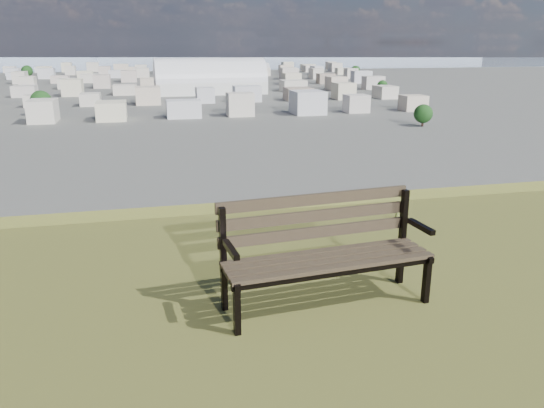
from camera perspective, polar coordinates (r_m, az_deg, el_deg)
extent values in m
cube|color=#3C3122|center=(4.21, 7.04, -6.83)|extent=(1.72, 0.23, 0.03)
cube|color=#3C3122|center=(4.31, 6.39, -6.25)|extent=(1.72, 0.23, 0.03)
cube|color=#3C3122|center=(4.41, 5.77, -5.70)|extent=(1.72, 0.23, 0.03)
cube|color=#3C3122|center=(4.50, 5.18, -5.17)|extent=(1.72, 0.23, 0.03)
cube|color=#3C3122|center=(4.51, 4.84, -3.02)|extent=(1.72, 0.19, 0.10)
cube|color=#3C3122|center=(4.49, 4.77, -1.26)|extent=(1.72, 0.19, 0.10)
cube|color=#3C3122|center=(4.47, 4.69, 0.52)|extent=(1.72, 0.19, 0.10)
cube|color=black|center=(4.03, -3.79, -11.19)|extent=(0.05, 0.06, 0.42)
cube|color=black|center=(4.30, -5.25, -6.01)|extent=(0.05, 0.06, 0.88)
cube|color=black|center=(4.12, -4.52, -7.76)|extent=(0.09, 0.48, 0.05)
cube|color=black|center=(3.98, -4.43, -4.91)|extent=(0.08, 0.35, 0.04)
cube|color=black|center=(4.67, 16.30, -7.77)|extent=(0.05, 0.06, 0.42)
cube|color=black|center=(4.90, 13.84, -3.49)|extent=(0.05, 0.06, 0.88)
cube|color=black|center=(4.75, 15.19, -4.89)|extent=(0.09, 0.48, 0.05)
cube|color=black|center=(4.63, 15.74, -2.35)|extent=(0.08, 0.35, 0.04)
cube|color=black|center=(4.22, 7.07, -7.41)|extent=(1.72, 0.19, 0.04)
cube|color=black|center=(4.53, 5.11, -5.63)|extent=(1.72, 0.19, 0.04)
cone|color=brown|center=(6.70, 13.31, -1.05)|extent=(0.08, 0.08, 0.18)
cube|color=silver|center=(301.35, -6.66, 12.34)|extent=(60.11, 26.51, 6.62)
cylinder|color=white|center=(301.10, -6.68, 12.97)|extent=(60.11, 26.51, 25.14)
cube|color=#C2B1A6|center=(206.92, -23.34, 9.07)|extent=(11.00, 11.00, 7.00)
cube|color=beige|center=(204.18, -16.63, 9.65)|extent=(11.00, 11.00, 7.00)
cube|color=silver|center=(204.24, -9.81, 10.10)|extent=(11.00, 11.00, 7.00)
cube|color=beige|center=(207.10, -3.06, 10.42)|extent=(11.00, 11.00, 7.00)
cube|color=gray|center=(212.65, 3.42, 10.58)|extent=(11.00, 11.00, 7.00)
cube|color=beige|center=(220.68, 9.51, 10.62)|extent=(11.00, 11.00, 7.00)
cube|color=beige|center=(230.94, 15.11, 10.55)|extent=(11.00, 11.00, 7.00)
cube|color=silver|center=(257.99, -24.21, 10.28)|extent=(11.00, 11.00, 7.00)
cube|color=beige|center=(254.67, -18.83, 10.78)|extent=(11.00, 11.00, 7.00)
cube|color=gray|center=(253.58, -13.34, 11.20)|extent=(11.00, 11.00, 7.00)
cube|color=beige|center=(254.77, -7.84, 11.51)|extent=(11.00, 11.00, 7.00)
cube|color=beige|center=(258.18, -2.42, 11.72)|extent=(11.00, 11.00, 7.00)
cube|color=beige|center=(263.75, 2.82, 11.83)|extent=(11.00, 11.00, 7.00)
cube|color=#C2B1A6|center=(271.33, 7.80, 11.84)|extent=(11.00, 11.00, 7.00)
cube|color=beige|center=(280.77, 12.48, 11.77)|extent=(11.00, 11.00, 7.00)
cube|color=beige|center=(309.18, -24.80, 11.09)|extent=(11.00, 11.00, 7.00)
cube|color=beige|center=(305.47, -20.31, 11.53)|extent=(11.00, 11.00, 7.00)
cube|color=beige|center=(303.62, -15.73, 11.91)|extent=(11.00, 11.00, 7.00)
cube|color=#C2B1A6|center=(303.66, -11.11, 12.22)|extent=(11.00, 11.00, 7.00)
cube|color=beige|center=(305.59, -6.51, 12.45)|extent=(11.00, 11.00, 7.00)
cube|color=silver|center=(309.38, -1.99, 12.60)|extent=(11.00, 11.00, 7.00)
cube|color=beige|center=(314.96, 2.41, 12.67)|extent=(11.00, 11.00, 7.00)
cube|color=gray|center=(322.23, 6.62, 12.67)|extent=(11.00, 11.00, 7.00)
cube|color=beige|center=(331.08, 10.63, 12.62)|extent=(11.00, 11.00, 7.00)
cube|color=beige|center=(360.43, -25.22, 11.66)|extent=(11.00, 11.00, 7.00)
cube|color=silver|center=(356.45, -21.38, 12.06)|extent=(11.00, 11.00, 7.00)
cube|color=beige|center=(354.05, -17.45, 12.41)|extent=(11.00, 11.00, 7.00)
cube|color=gray|center=(353.27, -13.48, 12.70)|extent=(11.00, 11.00, 7.00)
cube|color=beige|center=(354.12, -9.50, 12.94)|extent=(11.00, 11.00, 7.00)
cube|color=beige|center=(356.59, -5.55, 13.11)|extent=(11.00, 11.00, 7.00)
cube|color=beige|center=(360.64, -1.67, 13.23)|extent=(11.00, 11.00, 7.00)
cube|color=#C2B1A6|center=(366.22, 2.11, 13.28)|extent=(11.00, 11.00, 7.00)
cube|color=beige|center=(373.26, 5.76, 13.28)|extent=(11.00, 11.00, 7.00)
cube|color=silver|center=(381.69, 9.27, 13.23)|extent=(11.00, 11.00, 7.00)
cube|color=beige|center=(411.72, -25.54, 12.10)|extent=(11.00, 11.00, 7.00)
cube|color=beige|center=(407.54, -22.17, 12.45)|extent=(11.00, 11.00, 7.00)
cube|color=#C2B1A6|center=(404.73, -18.74, 12.77)|extent=(11.00, 11.00, 7.00)
cube|color=beige|center=(403.34, -15.27, 13.05)|extent=(11.00, 11.00, 7.00)
cube|color=silver|center=(403.37, -11.78, 13.29)|extent=(11.00, 11.00, 7.00)
cube|color=beige|center=(404.82, -8.29, 13.47)|extent=(11.00, 11.00, 7.00)
cube|color=gray|center=(407.69, -4.83, 13.61)|extent=(11.00, 11.00, 7.00)
cube|color=beige|center=(411.94, -1.44, 13.70)|extent=(11.00, 11.00, 7.00)
cube|color=beige|center=(417.52, 1.88, 13.74)|extent=(11.00, 11.00, 7.00)
cube|color=beige|center=(424.40, 5.11, 13.73)|extent=(11.00, 11.00, 7.00)
cube|color=#C2B1A6|center=(432.49, 8.22, 13.69)|extent=(11.00, 11.00, 7.00)
cube|color=gray|center=(463.05, -25.79, 12.43)|extent=(11.00, 11.00, 7.00)
cube|color=beige|center=(458.70, -22.80, 12.76)|extent=(11.00, 11.00, 7.00)
cube|color=beige|center=(455.58, -19.75, 13.05)|extent=(11.00, 11.00, 7.00)
cube|color=beige|center=(453.70, -16.67, 13.32)|extent=(11.00, 11.00, 7.00)
cube|color=#C2B1A6|center=(453.10, -13.56, 13.54)|extent=(11.00, 11.00, 7.00)
cube|color=beige|center=(453.76, -10.44, 13.73)|extent=(11.00, 11.00, 7.00)
cube|color=silver|center=(455.69, -7.34, 13.88)|extent=(11.00, 11.00, 7.00)
cube|color=beige|center=(458.86, -4.27, 13.99)|extent=(11.00, 11.00, 7.00)
cube|color=gray|center=(463.26, -1.25, 14.06)|extent=(11.00, 11.00, 7.00)
cube|color=beige|center=(468.85, 1.71, 14.09)|extent=(11.00, 11.00, 7.00)
cube|color=beige|center=(475.59, 4.59, 14.09)|extent=(11.00, 11.00, 7.00)
cube|color=beige|center=(483.42, 7.38, 14.05)|extent=(11.00, 11.00, 7.00)
cube|color=beige|center=(514.39, -25.98, 12.70)|extent=(11.00, 11.00, 7.00)
cube|color=gray|center=(509.92, -23.30, 13.00)|extent=(11.00, 11.00, 7.00)
cube|color=beige|center=(506.54, -20.56, 13.28)|extent=(11.00, 11.00, 7.00)
cube|color=beige|center=(504.29, -17.79, 13.52)|extent=(11.00, 11.00, 7.00)
cube|color=beige|center=(503.17, -14.99, 13.74)|extent=(11.00, 11.00, 7.00)
cube|color=#C2B1A6|center=(503.19, -12.18, 13.93)|extent=(11.00, 11.00, 7.00)
cube|color=beige|center=(504.36, -9.38, 14.09)|extent=(11.00, 11.00, 7.00)
cube|color=silver|center=(506.66, -6.59, 14.21)|extent=(11.00, 11.00, 7.00)
cube|color=beige|center=(510.09, -3.82, 14.30)|extent=(11.00, 11.00, 7.00)
cube|color=gray|center=(514.61, -1.10, 14.35)|extent=(11.00, 11.00, 7.00)
cube|color=beige|center=(520.20, 1.56, 14.38)|extent=(11.00, 11.00, 7.00)
cube|color=beige|center=(526.83, 4.17, 14.37)|extent=(11.00, 11.00, 7.00)
cube|color=beige|center=(534.45, 6.71, 14.34)|extent=(11.00, 11.00, 7.00)
cube|color=beige|center=(565.75, -26.15, 12.92)|extent=(11.00, 11.00, 7.00)
cube|color=gray|center=(561.17, -23.70, 13.20)|extent=(11.00, 11.00, 7.00)
cube|color=beige|center=(557.59, -21.22, 13.45)|extent=(11.00, 11.00, 7.00)
cube|color=beige|center=(555.02, -18.70, 13.69)|extent=(11.00, 11.00, 7.00)
cube|color=beige|center=(553.48, -16.16, 13.90)|extent=(11.00, 11.00, 7.00)
cube|color=#C2B1A6|center=(552.99, -13.61, 14.08)|extent=(11.00, 11.00, 7.00)
cube|color=beige|center=(553.53, -11.05, 14.24)|extent=(11.00, 11.00, 7.00)
cube|color=silver|center=(555.11, -8.50, 14.37)|extent=(11.00, 11.00, 7.00)
cube|color=beige|center=(557.72, -5.96, 14.47)|extent=(11.00, 11.00, 7.00)
cube|color=gray|center=(561.35, -3.46, 14.55)|extent=(11.00, 11.00, 7.00)
cube|color=beige|center=(565.97, -0.98, 14.59)|extent=(11.00, 11.00, 7.00)
cube|color=beige|center=(571.56, 1.45, 14.61)|extent=(11.00, 11.00, 7.00)
cube|color=beige|center=(578.09, 3.83, 14.61)|extent=(11.00, 11.00, 7.00)
cube|color=#C2B1A6|center=(585.54, 6.15, 14.58)|extent=(11.00, 11.00, 7.00)
cylinder|color=#34211A|center=(187.81, 15.88, 8.37)|extent=(0.80, 0.80, 2.10)
sphere|color=black|center=(187.40, 15.96, 9.32)|extent=(6.30, 6.30, 6.30)
cylinder|color=#34211A|center=(227.42, -23.47, 9.10)|extent=(0.80, 0.80, 2.70)
sphere|color=black|center=(227.00, -23.59, 10.11)|extent=(8.10, 8.10, 8.10)
cylinder|color=#34211A|center=(312.27, 11.75, 11.84)|extent=(0.80, 0.80, 1.95)
sphere|color=black|center=(312.04, 11.79, 12.37)|extent=(5.85, 5.85, 5.85)
cylinder|color=#34211A|center=(407.84, -4.83, 13.28)|extent=(0.80, 0.80, 2.25)
sphere|color=black|center=(407.63, -4.84, 13.75)|extent=(6.75, 6.75, 6.75)
cylinder|color=#34211A|center=(471.76, -24.78, 12.36)|extent=(0.80, 0.80, 2.85)
sphere|color=black|center=(471.54, -24.85, 12.87)|extent=(8.55, 8.55, 8.55)
cylinder|color=#34211A|center=(306.29, -5.73, 12.02)|extent=(0.80, 0.80, 2.10)
sphere|color=black|center=(306.04, -5.75, 12.61)|extent=(6.30, 6.30, 6.30)
cylinder|color=#34211A|center=(456.33, 8.96, 13.54)|extent=(0.80, 0.80, 2.55)
sphere|color=black|center=(456.13, 8.98, 14.02)|extent=(7.65, 7.65, 7.65)
cube|color=#8799AC|center=(902.89, -13.68, 14.81)|extent=(2400.00, 700.00, 0.12)
cube|color=#9FAEC5|center=(1400.60, -7.40, 16.66)|extent=(700.00, 220.00, 45.00)
cube|color=#9FAEC5|center=(1573.27, 11.67, 16.76)|extent=(500.00, 220.00, 60.00)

